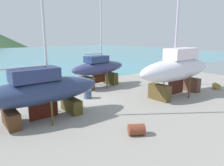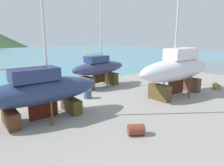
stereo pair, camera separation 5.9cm
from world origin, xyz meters
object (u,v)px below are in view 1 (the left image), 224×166
at_px(barrel_tipped_left, 136,130).
at_px(barrel_tipped_center, 216,86).
at_px(sailboat_mid_port, 177,69).
at_px(sailboat_small_center, 42,90).
at_px(sailboat_far_slipway, 99,68).
at_px(barrel_tipped_right, 88,94).

height_order(barrel_tipped_left, barrel_tipped_center, barrel_tipped_left).
distance_m(sailboat_mid_port, barrel_tipped_center, 5.66).
bearing_deg(sailboat_small_center, sailboat_mid_port, -9.71).
height_order(sailboat_small_center, sailboat_mid_port, sailboat_small_center).
bearing_deg(barrel_tipped_center, sailboat_mid_port, 166.52).
distance_m(sailboat_far_slipway, barrel_tipped_left, 11.57).
distance_m(sailboat_mid_port, barrel_tipped_right, 8.33).
xyz_separation_m(sailboat_far_slipway, barrel_tipped_right, (-3.18, -2.97, -1.59)).
bearing_deg(sailboat_far_slipway, barrel_tipped_right, -145.05).
height_order(sailboat_small_center, barrel_tipped_right, sailboat_small_center).
relative_size(sailboat_mid_port, barrel_tipped_left, 15.94).
bearing_deg(barrel_tipped_right, sailboat_mid_port, -29.48).
relative_size(barrel_tipped_right, barrel_tipped_center, 0.91).
bearing_deg(sailboat_mid_port, sailboat_small_center, -10.87).
relative_size(sailboat_far_slipway, barrel_tipped_left, 13.02).
xyz_separation_m(sailboat_far_slipway, barrel_tipped_center, (8.95, -8.17, -1.68)).
relative_size(sailboat_small_center, barrel_tipped_left, 16.22).
bearing_deg(barrel_tipped_center, sailboat_far_slipway, 137.62).
height_order(sailboat_mid_port, barrel_tipped_left, sailboat_mid_port).
distance_m(sailboat_small_center, sailboat_far_slipway, 9.34).
xyz_separation_m(sailboat_small_center, barrel_tipped_right, (4.63, 2.15, -1.54)).
bearing_deg(sailboat_mid_port, barrel_tipped_right, -31.43).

